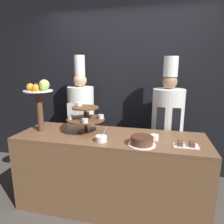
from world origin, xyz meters
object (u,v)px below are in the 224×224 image
(fruit_pedestal, at_px, (40,95))
(chef_center_left, at_px, (167,120))
(cake_square_tray, at_px, (186,144))
(cup_white, at_px, (154,137))
(chef_left, at_px, (81,115))
(cake_round, at_px, (142,141))
(tiered_stand, at_px, (86,117))
(serving_bowl_near, at_px, (101,139))

(fruit_pedestal, height_order, chef_center_left, chef_center_left)
(fruit_pedestal, distance_m, cake_square_tray, 1.70)
(cup_white, xyz_separation_m, chef_left, (-1.09, 0.65, 0.03))
(cake_round, bearing_deg, fruit_pedestal, 171.44)
(cup_white, distance_m, chef_center_left, 0.67)
(cake_round, distance_m, cup_white, 0.21)
(tiered_stand, relative_size, chef_left, 0.24)
(fruit_pedestal, bearing_deg, cake_square_tray, -3.76)
(cake_round, xyz_separation_m, cup_white, (0.12, 0.17, -0.01))
(chef_left, height_order, chef_center_left, chef_left)
(cake_square_tray, bearing_deg, chef_left, 151.63)
(tiered_stand, xyz_separation_m, cake_round, (0.68, -0.24, -0.14))
(serving_bowl_near, bearing_deg, chef_left, 123.76)
(cake_square_tray, relative_size, chef_center_left, 0.13)
(cake_round, height_order, cup_white, cake_round)
(serving_bowl_near, xyz_separation_m, chef_left, (-0.55, 0.82, 0.02))
(fruit_pedestal, distance_m, serving_bowl_near, 0.91)
(tiered_stand, bearing_deg, fruit_pedestal, -173.57)
(fruit_pedestal, distance_m, cake_round, 1.29)
(tiered_stand, distance_m, chef_left, 0.67)
(cake_square_tray, distance_m, chef_center_left, 0.77)
(cup_white, relative_size, chef_center_left, 0.05)
(cake_round, relative_size, chef_center_left, 0.15)
(fruit_pedestal, height_order, cake_square_tray, fruit_pedestal)
(cake_round, xyz_separation_m, chef_center_left, (0.27, 0.83, 0.01))
(cup_white, xyz_separation_m, chef_center_left, (0.15, 0.65, 0.02))
(serving_bowl_near, bearing_deg, tiered_stand, 137.09)
(fruit_pedestal, xyz_separation_m, serving_bowl_near, (0.80, -0.18, -0.40))
(serving_bowl_near, bearing_deg, cake_square_tray, 4.89)
(chef_center_left, bearing_deg, chef_left, 180.00)
(fruit_pedestal, xyz_separation_m, cake_square_tray, (1.64, -0.11, -0.42))
(cake_square_tray, distance_m, chef_left, 1.58)
(fruit_pedestal, bearing_deg, chef_left, 69.12)
(chef_center_left, bearing_deg, fruit_pedestal, -156.54)
(tiered_stand, bearing_deg, cake_round, -19.79)
(chef_left, bearing_deg, fruit_pedestal, -110.88)
(cake_square_tray, height_order, chef_center_left, chef_center_left)
(cake_square_tray, distance_m, serving_bowl_near, 0.85)
(cake_round, distance_m, chef_left, 1.27)
(cake_round, bearing_deg, tiered_stand, 160.21)
(cake_square_tray, xyz_separation_m, chef_left, (-1.39, 0.75, 0.04))
(serving_bowl_near, bearing_deg, cup_white, 17.58)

